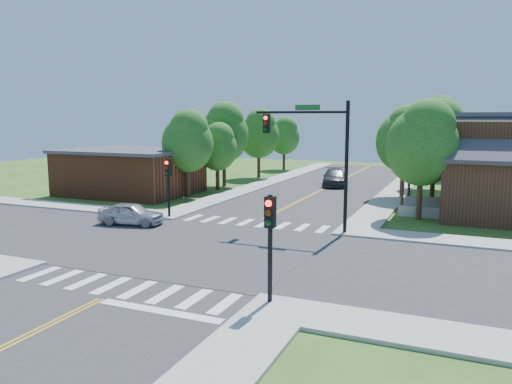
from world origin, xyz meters
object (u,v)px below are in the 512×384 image
at_px(signal_pole_nw, 168,177).
at_px(car_silver, 131,214).
at_px(car_dgrey, 335,178).
at_px(signal_pole_se, 270,229).
at_px(signal_mast_ne, 316,145).

bearing_deg(signal_pole_nw, car_silver, -111.03).
xyz_separation_m(car_silver, car_dgrey, (6.93, 21.27, 0.10)).
xyz_separation_m(signal_pole_se, signal_pole_nw, (-11.20, 11.20, 0.00)).
relative_size(signal_mast_ne, signal_pole_se, 1.89).
distance_m(signal_pole_se, car_dgrey, 30.45).
bearing_deg(car_dgrey, signal_pole_se, -94.06).
distance_m(signal_mast_ne, car_silver, 11.58).
bearing_deg(signal_pole_se, car_silver, 144.58).
xyz_separation_m(signal_mast_ne, signal_pole_nw, (-9.51, -0.01, -2.19)).
bearing_deg(signal_mast_ne, signal_pole_nw, -179.93).
distance_m(signal_pole_se, signal_pole_nw, 15.84).
bearing_deg(signal_pole_nw, car_dgrey, 72.38).
bearing_deg(car_silver, signal_mast_ne, -85.08).
bearing_deg(signal_mast_ne, signal_pole_se, -81.44).
distance_m(signal_pole_se, car_silver, 15.08).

